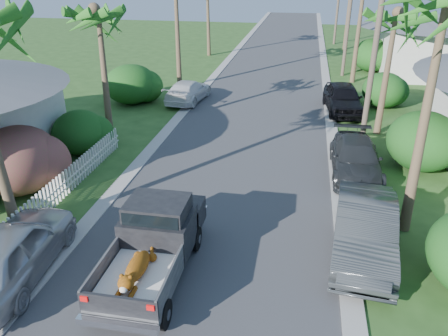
% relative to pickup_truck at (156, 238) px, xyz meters
% --- Properties ---
extents(ground, '(120.00, 120.00, 0.00)m').
position_rel_pickup_truck_xyz_m(ground, '(1.17, -2.43, -1.01)').
color(ground, '#2A4C1C').
rests_on(ground, ground).
extents(road, '(8.00, 100.00, 0.02)m').
position_rel_pickup_truck_xyz_m(road, '(1.17, 22.57, -1.00)').
color(road, '#38383A').
rests_on(road, ground).
extents(curb_left, '(0.60, 100.00, 0.06)m').
position_rel_pickup_truck_xyz_m(curb_left, '(-3.13, 22.57, -0.98)').
color(curb_left, '#A5A39E').
rests_on(curb_left, ground).
extents(curb_right, '(0.60, 100.00, 0.06)m').
position_rel_pickup_truck_xyz_m(curb_right, '(5.47, 22.57, -0.98)').
color(curb_right, '#A5A39E').
rests_on(curb_right, ground).
extents(pickup_truck, '(1.98, 5.12, 2.06)m').
position_rel_pickup_truck_xyz_m(pickup_truck, '(0.00, 0.00, 0.00)').
color(pickup_truck, black).
rests_on(pickup_truck, ground).
extents(parked_car_rn, '(2.24, 5.14, 1.64)m').
position_rel_pickup_truck_xyz_m(parked_car_rn, '(5.93, 1.78, -0.19)').
color(parked_car_rn, '#34383A').
rests_on(parked_car_rn, ground).
extents(parked_car_rm, '(2.00, 4.86, 1.41)m').
position_rel_pickup_truck_xyz_m(parked_car_rm, '(6.17, 7.45, -0.31)').
color(parked_car_rm, '#282B2D').
rests_on(parked_car_rm, ground).
extents(parked_car_rf, '(2.44, 5.04, 1.66)m').
position_rel_pickup_truck_xyz_m(parked_car_rf, '(6.17, 16.08, -0.18)').
color(parked_car_rf, black).
rests_on(parked_car_rf, ground).
extents(parked_car_ln, '(2.47, 5.14, 1.69)m').
position_rel_pickup_truck_xyz_m(parked_car_ln, '(-3.83, -1.15, -0.16)').
color(parked_car_ln, '#B3B6BB').
rests_on(parked_car_ln, ground).
extents(parked_car_lf, '(2.35, 4.81, 1.35)m').
position_rel_pickup_truck_xyz_m(parked_car_lf, '(-3.39, 16.48, -0.34)').
color(parked_car_lf, white).
rests_on(parked_car_lf, ground).
extents(palm_l_b, '(4.40, 4.40, 7.40)m').
position_rel_pickup_truck_xyz_m(palm_l_b, '(-5.63, 9.57, 5.14)').
color(palm_l_b, brown).
rests_on(palm_l_b, ground).
extents(palm_r_b, '(4.40, 4.40, 7.20)m').
position_rel_pickup_truck_xyz_m(palm_r_b, '(7.77, 12.57, 4.94)').
color(palm_r_b, brown).
rests_on(palm_r_b, ground).
extents(shrub_l_b, '(3.00, 3.30, 2.60)m').
position_rel_pickup_truck_xyz_m(shrub_l_b, '(-6.63, 3.57, 0.29)').
color(shrub_l_b, '#BD1B4D').
rests_on(shrub_l_b, ground).
extents(shrub_l_c, '(2.40, 2.64, 2.00)m').
position_rel_pickup_truck_xyz_m(shrub_l_c, '(-6.23, 7.57, -0.01)').
color(shrub_l_c, '#134417').
rests_on(shrub_l_c, ground).
extents(shrub_l_d, '(3.20, 3.52, 2.40)m').
position_rel_pickup_truck_xyz_m(shrub_l_d, '(-6.83, 15.57, 0.19)').
color(shrub_l_d, '#134417').
rests_on(shrub_l_d, ground).
extents(shrub_r_b, '(3.00, 3.30, 2.50)m').
position_rel_pickup_truck_xyz_m(shrub_r_b, '(8.97, 8.57, 0.24)').
color(shrub_r_b, '#134417').
rests_on(shrub_r_b, ground).
extents(shrub_r_c, '(2.60, 2.86, 2.10)m').
position_rel_pickup_truck_xyz_m(shrub_r_c, '(8.67, 17.57, 0.04)').
color(shrub_r_c, '#134417').
rests_on(shrub_r_c, ground).
extents(shrub_r_d, '(3.20, 3.52, 2.60)m').
position_rel_pickup_truck_xyz_m(shrub_r_d, '(9.17, 27.57, 0.29)').
color(shrub_r_d, '#134417').
rests_on(shrub_r_d, ground).
extents(picket_fence, '(0.10, 11.00, 1.00)m').
position_rel_pickup_truck_xyz_m(picket_fence, '(-4.83, 3.07, -0.51)').
color(picket_fence, white).
rests_on(picket_fence, ground).
extents(house_right_far, '(9.00, 8.00, 4.60)m').
position_rel_pickup_truck_xyz_m(house_right_far, '(14.17, 27.57, 1.11)').
color(house_right_far, silver).
rests_on(house_right_far, ground).
extents(utility_pole_b, '(1.60, 0.26, 9.00)m').
position_rel_pickup_truck_xyz_m(utility_pole_b, '(6.77, 10.57, 3.59)').
color(utility_pole_b, brown).
rests_on(utility_pole_b, ground).
extents(utility_pole_c, '(1.60, 0.26, 9.00)m').
position_rel_pickup_truck_xyz_m(utility_pole_c, '(6.77, 25.57, 3.59)').
color(utility_pole_c, brown).
rests_on(utility_pole_c, ground).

